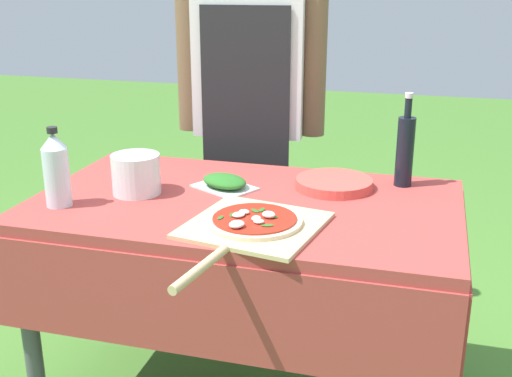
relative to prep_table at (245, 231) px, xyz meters
name	(u,v)px	position (x,y,z in m)	size (l,w,h in m)	color
prep_table	(245,231)	(0.00, 0.00, 0.00)	(1.31, 0.77, 0.74)	#A83D38
person_cook	(250,98)	(-0.17, 0.64, 0.29)	(0.59, 0.22, 1.57)	#70604C
pizza_on_peel	(252,225)	(0.08, -0.22, 0.12)	(0.40, 0.61, 0.05)	#D1B27F
oil_bottle	(405,149)	(0.46, 0.27, 0.22)	(0.06, 0.06, 0.30)	black
water_bottle	(56,169)	(-0.52, -0.19, 0.22)	(0.08, 0.08, 0.24)	silver
herb_container	(225,182)	(-0.09, 0.09, 0.12)	(0.23, 0.21, 0.04)	silver
mixing_tub	(136,174)	(-0.35, -0.03, 0.17)	(0.15, 0.15, 0.13)	silver
plate_stack	(334,183)	(0.24, 0.19, 0.12)	(0.25, 0.25, 0.03)	#DB4C42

